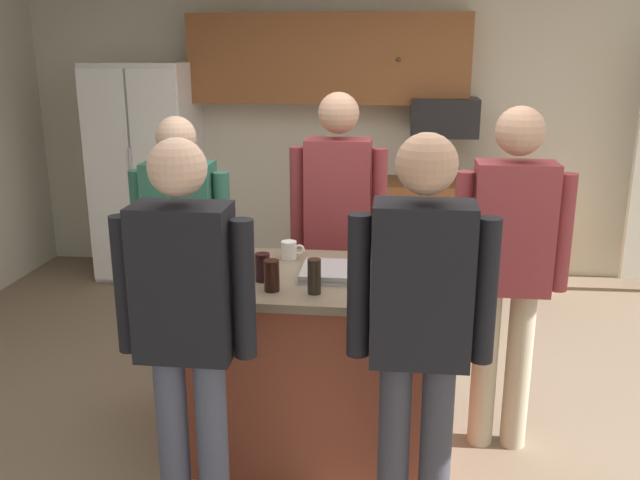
% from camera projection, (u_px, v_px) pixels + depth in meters
% --- Properties ---
extents(floor, '(7.04, 7.04, 0.00)m').
position_uv_depth(floor, '(349.00, 419.00, 3.87)').
color(floor, '#7F6B56').
rests_on(floor, ground).
extents(back_wall, '(6.40, 0.10, 2.60)m').
position_uv_depth(back_wall, '(374.00, 130.00, 6.19)').
color(back_wall, beige).
rests_on(back_wall, ground).
extents(cabinet_run_upper, '(2.40, 0.38, 0.75)m').
position_uv_depth(cabinet_run_upper, '(328.00, 59.00, 5.87)').
color(cabinet_run_upper, brown).
extents(cabinet_run_lower, '(1.80, 0.63, 0.90)m').
position_uv_depth(cabinet_run_lower, '(439.00, 231.00, 6.05)').
color(cabinet_run_lower, brown).
rests_on(cabinet_run_lower, ground).
extents(refrigerator, '(0.85, 0.76, 1.90)m').
position_uv_depth(refrigerator, '(148.00, 172.00, 6.11)').
color(refrigerator, white).
rests_on(refrigerator, ground).
extents(microwave_over_range, '(0.56, 0.40, 0.32)m').
position_uv_depth(microwave_over_range, '(444.00, 117.00, 5.79)').
color(microwave_over_range, black).
extents(kitchen_island, '(1.26, 0.84, 0.96)m').
position_uv_depth(kitchen_island, '(313.00, 363.00, 3.48)').
color(kitchen_island, brown).
rests_on(kitchen_island, ground).
extents(person_host_foreground, '(0.57, 0.24, 1.79)m').
position_uv_depth(person_host_foreground, '(338.00, 220.00, 4.05)').
color(person_host_foreground, '#383842').
rests_on(person_host_foreground, ground).
extents(person_guest_left, '(0.57, 0.23, 1.77)m').
position_uv_depth(person_guest_left, '(510.00, 258.00, 3.36)').
color(person_guest_left, tan).
rests_on(person_guest_left, ground).
extents(person_guest_right, '(0.57, 0.23, 1.74)m').
position_uv_depth(person_guest_right, '(420.00, 322.00, 2.64)').
color(person_guest_right, '#383842').
rests_on(person_guest_right, ground).
extents(person_guest_by_door, '(0.57, 0.23, 1.71)m').
position_uv_depth(person_guest_by_door, '(186.00, 319.00, 2.72)').
color(person_guest_by_door, '#4C5166').
rests_on(person_guest_by_door, ground).
extents(person_elder_center, '(0.57, 0.22, 1.67)m').
position_uv_depth(person_elder_center, '(182.00, 243.00, 3.86)').
color(person_elder_center, tan).
rests_on(person_elder_center, ground).
extents(glass_stout_tall, '(0.07, 0.07, 0.15)m').
position_uv_depth(glass_stout_tall, '(272.00, 276.00, 3.11)').
color(glass_stout_tall, black).
rests_on(glass_stout_tall, kitchen_island).
extents(mug_ceramic_white, '(0.12, 0.08, 0.10)m').
position_uv_depth(mug_ceramic_white, '(393.00, 283.00, 3.08)').
color(mug_ceramic_white, '#4C6B99').
rests_on(mug_ceramic_white, kitchen_island).
extents(mug_blue_stoneware, '(0.12, 0.08, 0.10)m').
position_uv_depth(mug_blue_stoneware, '(289.00, 250.00, 3.58)').
color(mug_blue_stoneware, white).
rests_on(mug_blue_stoneware, kitchen_island).
extents(glass_dark_ale, '(0.06, 0.06, 0.16)m').
position_uv_depth(glass_dark_ale, '(314.00, 276.00, 3.07)').
color(glass_dark_ale, black).
rests_on(glass_dark_ale, kitchen_island).
extents(tumbler_amber, '(0.07, 0.07, 0.14)m').
position_uv_depth(tumbler_amber, '(263.00, 267.00, 3.24)').
color(tumbler_amber, black).
rests_on(tumbler_amber, kitchen_island).
extents(serving_tray, '(0.44, 0.30, 0.04)m').
position_uv_depth(serving_tray, '(347.00, 272.00, 3.31)').
color(serving_tray, '#B7B7BC').
rests_on(serving_tray, kitchen_island).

